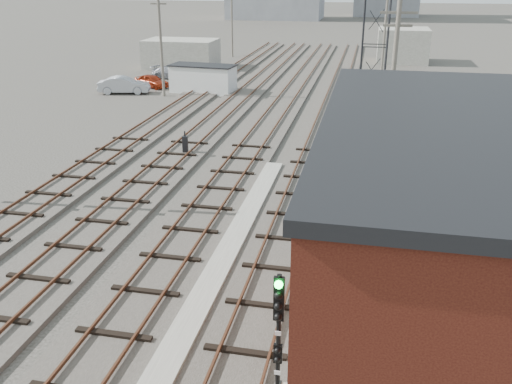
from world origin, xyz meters
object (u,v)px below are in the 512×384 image
(car_red, at_px, (152,81))
(car_silver, at_px, (124,85))
(site_trailer, at_px, (203,78))
(switch_stand, at_px, (185,145))
(car_grey, at_px, (172,73))
(signal_mast, at_px, (278,335))

(car_red, xyz_separation_m, car_silver, (-1.43, -3.03, 0.13))
(site_trailer, relative_size, car_red, 1.69)
(car_red, distance_m, car_silver, 3.35)
(switch_stand, height_order, car_red, switch_stand)
(site_trailer, bearing_deg, car_silver, -158.30)
(site_trailer, distance_m, car_red, 5.61)
(switch_stand, bearing_deg, car_grey, 101.15)
(signal_mast, distance_m, site_trailer, 39.47)
(car_silver, bearing_deg, switch_stand, -158.28)
(switch_stand, bearing_deg, car_silver, 114.36)
(signal_mast, xyz_separation_m, car_silver, (-20.14, 35.22, -1.48))
(switch_stand, bearing_deg, signal_mast, -75.74)
(car_silver, bearing_deg, car_grey, -25.28)
(car_red, bearing_deg, car_grey, 20.00)
(car_grey, bearing_deg, switch_stand, -146.75)
(site_trailer, bearing_deg, car_grey, 137.11)
(car_silver, bearing_deg, signal_mast, -163.50)
(car_silver, bearing_deg, site_trailer, -87.50)
(car_red, xyz_separation_m, car_grey, (0.26, 4.87, 0.00))
(site_trailer, relative_size, car_grey, 1.43)
(car_silver, bearing_deg, car_red, -38.49)
(signal_mast, relative_size, car_grey, 0.89)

